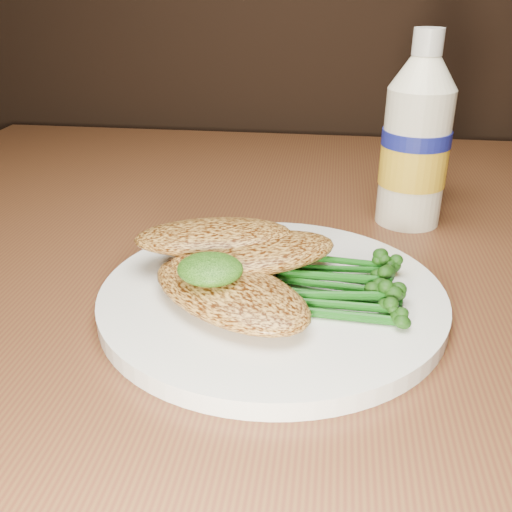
# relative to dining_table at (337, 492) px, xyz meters

# --- Properties ---
(dining_table) EXTENTS (1.20, 0.80, 0.75)m
(dining_table) POSITION_rel_dining_table_xyz_m (0.00, 0.00, 0.00)
(dining_table) COLOR #512718
(dining_table) RESTS_ON floor
(plate) EXTENTS (0.27, 0.27, 0.01)m
(plate) POSITION_rel_dining_table_xyz_m (-0.07, -0.16, 0.38)
(plate) COLOR white
(plate) RESTS_ON dining_table
(chicken_front) EXTENTS (0.16, 0.15, 0.02)m
(chicken_front) POSITION_rel_dining_table_xyz_m (-0.10, -0.19, 0.40)
(chicken_front) COLOR #C58D3E
(chicken_front) RESTS_ON plate
(chicken_mid) EXTENTS (0.16, 0.13, 0.02)m
(chicken_mid) POSITION_rel_dining_table_xyz_m (-0.09, -0.14, 0.41)
(chicken_mid) COLOR #C58D3E
(chicken_mid) RESTS_ON plate
(chicken_back) EXTENTS (0.15, 0.10, 0.02)m
(chicken_back) POSITION_rel_dining_table_xyz_m (-0.13, -0.12, 0.42)
(chicken_back) COLOR #C58D3E
(chicken_back) RESTS_ON plate
(pesto_front) EXTENTS (0.06, 0.05, 0.02)m
(pesto_front) POSITION_rel_dining_table_xyz_m (-0.12, -0.19, 0.42)
(pesto_front) COLOR #0E3207
(pesto_front) RESTS_ON chicken_front
(broccolini_bundle) EXTENTS (0.17, 0.15, 0.02)m
(broccolini_bundle) POSITION_rel_dining_table_xyz_m (-0.03, -0.16, 0.40)
(broccolini_bundle) COLOR #134F11
(broccolini_bundle) RESTS_ON plate
(mayo_bottle) EXTENTS (0.08, 0.08, 0.20)m
(mayo_bottle) POSITION_rel_dining_table_xyz_m (0.05, 0.04, 0.47)
(mayo_bottle) COLOR white
(mayo_bottle) RESTS_ON dining_table
(pepper_grinder) EXTENTS (0.06, 0.06, 0.12)m
(pepper_grinder) POSITION_rel_dining_table_xyz_m (0.07, 0.10, 0.44)
(pepper_grinder) COLOR black
(pepper_grinder) RESTS_ON dining_table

